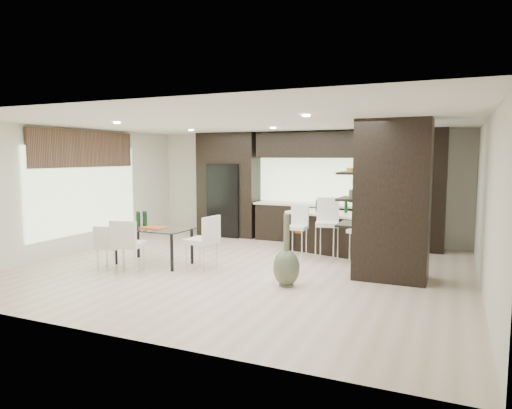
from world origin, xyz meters
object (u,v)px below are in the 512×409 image
at_px(chair_end, 202,245).
at_px(bench, 326,240).
at_px(stool_mid, 327,235).
at_px(chair_near, 129,248).
at_px(stool_right, 359,241).
at_px(dining_table, 154,246).
at_px(floor_vase, 286,250).
at_px(stool_left, 297,237).
at_px(chair_far, 110,249).
at_px(kitchen_island, 336,233).

bearing_deg(chair_end, bench, -27.25).
relative_size(stool_mid, chair_near, 1.13).
height_order(bench, chair_near, chair_near).
distance_m(stool_right, dining_table, 4.02).
bearing_deg(dining_table, floor_vase, -6.52).
relative_size(stool_left, chair_near, 0.95).
bearing_deg(chair_end, stool_right, -48.61).
bearing_deg(floor_vase, chair_near, -173.26).
relative_size(bench, chair_far, 1.72).
distance_m(stool_left, bench, 0.87).
bearing_deg(chair_near, bench, 34.58).
bearing_deg(stool_right, chair_far, -128.61).
bearing_deg(chair_far, chair_end, 12.38).
bearing_deg(dining_table, chair_far, -121.85).
bearing_deg(floor_vase, chair_end, 167.60).
bearing_deg(floor_vase, dining_table, 172.13).
distance_m(stool_left, chair_end, 2.14).
relative_size(stool_right, dining_table, 0.59).
xyz_separation_m(stool_left, dining_table, (-2.36, -1.71, -0.07)).
height_order(stool_mid, floor_vase, floor_vase).
relative_size(stool_right, chair_near, 0.96).
height_order(stool_mid, chair_far, stool_mid).
distance_m(kitchen_island, stool_left, 0.98).
distance_m(floor_vase, chair_far, 3.35).
distance_m(chair_far, chair_end, 1.68).
bearing_deg(floor_vase, stool_mid, 86.56).
height_order(kitchen_island, stool_mid, stool_mid).
height_order(kitchen_island, stool_left, kitchen_island).
xyz_separation_m(stool_right, bench, (-0.86, 0.74, -0.18)).
bearing_deg(stool_right, kitchen_island, 151.83).
xyz_separation_m(bench, chair_end, (-1.71, -2.45, 0.21)).
relative_size(kitchen_island, stool_right, 2.42).
height_order(kitchen_island, bench, kitchen_island).
relative_size(stool_left, dining_table, 0.58).
distance_m(chair_near, chair_end, 1.30).
bearing_deg(stool_left, bench, 59.64).
bearing_deg(bench, stool_mid, -71.84).
height_order(bench, chair_far, chair_far).
xyz_separation_m(stool_mid, chair_near, (-3.00, -2.41, -0.06)).
xyz_separation_m(chair_near, chair_end, (1.07, 0.74, 0.02)).
relative_size(floor_vase, chair_end, 1.26).
xyz_separation_m(stool_mid, dining_table, (-3.00, -1.68, -0.15)).
distance_m(kitchen_island, dining_table, 3.87).
height_order(dining_table, chair_far, chair_far).
relative_size(bench, chair_near, 1.48).
relative_size(stool_mid, chair_end, 1.09).
relative_size(floor_vase, chair_near, 1.31).
xyz_separation_m(stool_right, chair_near, (-3.64, -2.45, 0.02)).
bearing_deg(kitchen_island, dining_table, -124.93).
bearing_deg(stool_left, floor_vase, -76.53).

